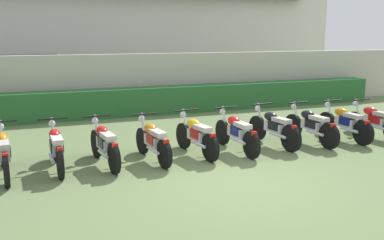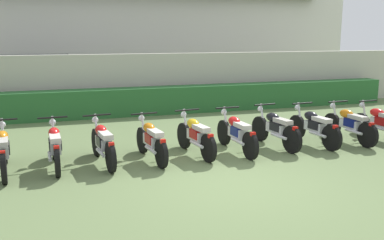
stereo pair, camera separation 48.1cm
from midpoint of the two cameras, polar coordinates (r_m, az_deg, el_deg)
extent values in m
plane|color=#607547|center=(7.84, 7.08, -8.43)|extent=(60.00, 60.00, 0.00)
cube|color=silver|center=(23.16, -10.54, 14.96)|extent=(24.20, 6.00, 8.36)
cube|color=#BCB7A8|center=(14.97, -5.76, 4.98)|extent=(22.99, 0.30, 1.99)
cube|color=#28602D|center=(14.37, -5.11, 2.54)|extent=(18.39, 0.70, 0.91)
cube|color=#9EA3A8|center=(17.32, -19.05, 4.42)|extent=(4.60, 2.11, 1.00)
cube|color=#2D333D|center=(17.26, -19.89, 7.10)|extent=(2.80, 1.86, 0.65)
cylinder|color=black|center=(18.23, -13.82, 3.76)|extent=(0.69, 0.26, 0.68)
cylinder|color=black|center=(16.40, -13.69, 2.95)|extent=(0.69, 0.26, 0.68)
cylinder|color=black|center=(9.59, -22.47, -3.55)|extent=(0.14, 0.64, 0.63)
cylinder|color=black|center=(8.29, -22.32, -5.80)|extent=(0.14, 0.64, 0.63)
cube|color=silver|center=(8.85, -22.46, -3.74)|extent=(0.25, 0.61, 0.22)
ellipsoid|color=orange|center=(8.96, -22.59, -2.06)|extent=(0.26, 0.46, 0.22)
cube|color=#B2ADA3|center=(8.58, -22.55, -2.76)|extent=(0.24, 0.54, 0.10)
cube|color=red|center=(8.12, -22.45, -4.10)|extent=(0.11, 0.09, 0.08)
cylinder|color=silver|center=(9.43, -22.60, -1.80)|extent=(0.07, 0.23, 0.65)
cylinder|color=black|center=(9.28, -22.75, 0.01)|extent=(0.60, 0.09, 0.04)
sphere|color=silver|center=(9.50, -22.69, -0.60)|extent=(0.14, 0.14, 0.14)
cube|color=black|center=(8.79, -22.48, -3.51)|extent=(0.27, 0.38, 0.20)
cylinder|color=black|center=(9.56, -16.56, -3.27)|extent=(0.11, 0.62, 0.61)
cylinder|color=black|center=(8.37, -15.98, -5.29)|extent=(0.11, 0.62, 0.61)
cube|color=silver|center=(8.88, -16.32, -3.36)|extent=(0.22, 0.61, 0.22)
ellipsoid|color=red|center=(8.99, -16.48, -1.68)|extent=(0.24, 0.45, 0.22)
cube|color=beige|center=(8.60, -16.29, -2.37)|extent=(0.22, 0.53, 0.10)
cube|color=red|center=(8.20, -16.04, -3.60)|extent=(0.10, 0.08, 0.08)
cylinder|color=silver|center=(9.40, -16.63, -1.51)|extent=(0.06, 0.23, 0.65)
cylinder|color=black|center=(9.24, -16.71, 0.31)|extent=(0.60, 0.06, 0.04)
sphere|color=silver|center=(9.47, -16.74, -0.31)|extent=(0.14, 0.14, 0.14)
cylinder|color=silver|center=(8.66, -16.95, -4.65)|extent=(0.09, 0.55, 0.07)
cube|color=black|center=(8.82, -16.32, -3.12)|extent=(0.25, 0.37, 0.20)
cylinder|color=black|center=(9.61, -11.25, -2.94)|extent=(0.16, 0.62, 0.61)
cylinder|color=black|center=(8.40, -9.19, -4.94)|extent=(0.16, 0.62, 0.61)
cube|color=silver|center=(8.92, -10.24, -3.02)|extent=(0.27, 0.62, 0.22)
ellipsoid|color=red|center=(9.03, -10.56, -1.36)|extent=(0.27, 0.46, 0.22)
cube|color=beige|center=(8.65, -9.91, -2.02)|extent=(0.26, 0.54, 0.10)
cube|color=red|center=(8.23, -9.06, -3.25)|extent=(0.11, 0.09, 0.08)
cylinder|color=silver|center=(9.45, -11.20, -1.18)|extent=(0.08, 0.23, 0.65)
cylinder|color=black|center=(9.30, -11.14, 0.63)|extent=(0.60, 0.10, 0.04)
sphere|color=silver|center=(9.52, -11.39, 0.01)|extent=(0.14, 0.14, 0.14)
cylinder|color=silver|center=(8.69, -10.57, -4.30)|extent=(0.13, 0.55, 0.07)
cube|color=black|center=(8.86, -10.17, -2.78)|extent=(0.28, 0.38, 0.20)
cylinder|color=black|center=(9.70, -5.24, -2.70)|extent=(0.15, 0.60, 0.59)
cylinder|color=black|center=(8.58, -2.51, -4.53)|extent=(0.15, 0.60, 0.59)
cube|color=silver|center=(9.05, -3.86, -2.72)|extent=(0.26, 0.62, 0.22)
ellipsoid|color=orange|center=(9.15, -4.26, -1.08)|extent=(0.27, 0.46, 0.22)
cube|color=beige|center=(8.79, -3.35, -1.72)|extent=(0.26, 0.54, 0.10)
cube|color=red|center=(8.42, -2.27, -2.86)|extent=(0.11, 0.09, 0.08)
cylinder|color=silver|center=(9.54, -5.10, -0.96)|extent=(0.07, 0.23, 0.65)
cylinder|color=black|center=(9.39, -4.95, 0.85)|extent=(0.60, 0.10, 0.04)
sphere|color=silver|center=(9.61, -5.33, 0.22)|extent=(0.14, 0.14, 0.14)
cylinder|color=silver|center=(8.82, -4.01, -3.97)|extent=(0.13, 0.55, 0.07)
cube|color=#A51414|center=(8.99, -3.75, -2.48)|extent=(0.28, 0.38, 0.20)
cylinder|color=black|center=(10.04, 0.29, -2.11)|extent=(0.17, 0.61, 0.61)
cylinder|color=black|center=(8.98, 3.73, -3.76)|extent=(0.17, 0.61, 0.61)
cube|color=silver|center=(9.42, 2.06, -2.07)|extent=(0.27, 0.62, 0.22)
ellipsoid|color=yellow|center=(9.52, 1.60, -0.51)|extent=(0.27, 0.46, 0.22)
cube|color=beige|center=(9.18, 2.73, -1.09)|extent=(0.26, 0.54, 0.10)
cube|color=red|center=(8.82, 4.07, -2.15)|extent=(0.11, 0.09, 0.08)
cylinder|color=silver|center=(9.89, 0.52, -0.41)|extent=(0.08, 0.23, 0.65)
cylinder|color=black|center=(9.75, 0.76, 1.33)|extent=(0.60, 0.11, 0.04)
sphere|color=silver|center=(9.95, 0.25, 0.72)|extent=(0.14, 0.14, 0.14)
cylinder|color=silver|center=(9.19, 2.11, -3.26)|extent=(0.14, 0.55, 0.07)
cube|color=#A51414|center=(9.37, 2.20, -1.84)|extent=(0.28, 0.39, 0.20)
cylinder|color=black|center=(10.41, 5.60, -1.68)|extent=(0.11, 0.61, 0.61)
cylinder|color=black|center=(9.25, 9.27, -3.42)|extent=(0.11, 0.61, 0.61)
cube|color=silver|center=(9.75, 7.48, -1.71)|extent=(0.22, 0.61, 0.22)
ellipsoid|color=red|center=(9.84, 7.06, -0.20)|extent=(0.24, 0.45, 0.22)
cube|color=beige|center=(9.50, 8.16, -0.76)|extent=(0.22, 0.53, 0.10)
cube|color=red|center=(9.10, 9.63, -1.87)|extent=(0.10, 0.08, 0.08)
cylinder|color=silver|center=(10.26, 5.86, -0.04)|extent=(0.06, 0.23, 0.65)
cylinder|color=black|center=(10.12, 6.12, 1.64)|extent=(0.60, 0.06, 0.04)
sphere|color=silver|center=(10.32, 5.61, 1.05)|extent=(0.14, 0.14, 0.14)
cylinder|color=silver|center=(9.51, 7.53, -2.85)|extent=(0.09, 0.55, 0.07)
cube|color=navy|center=(9.69, 7.63, -1.48)|extent=(0.25, 0.37, 0.20)
cylinder|color=black|center=(10.92, 10.31, -1.15)|extent=(0.16, 0.63, 0.63)
cylinder|color=black|center=(9.93, 14.54, -2.57)|extent=(0.16, 0.63, 0.63)
cube|color=silver|center=(10.35, 12.53, -1.07)|extent=(0.27, 0.62, 0.22)
ellipsoid|color=black|center=(10.43, 12.02, 0.34)|extent=(0.27, 0.46, 0.22)
cube|color=#B2ADA3|center=(10.13, 13.37, -0.16)|extent=(0.26, 0.54, 0.10)
cube|color=red|center=(9.80, 14.99, -1.10)|extent=(0.11, 0.09, 0.08)
cylinder|color=silver|center=(10.78, 10.65, 0.42)|extent=(0.08, 0.23, 0.65)
cylinder|color=black|center=(10.65, 10.99, 2.03)|extent=(0.60, 0.11, 0.04)
sphere|color=silver|center=(10.84, 10.34, 1.46)|extent=(0.14, 0.14, 0.14)
cylinder|color=silver|center=(10.11, 12.82, -2.13)|extent=(0.14, 0.55, 0.07)
cube|color=black|center=(10.30, 12.71, -0.85)|extent=(0.28, 0.39, 0.20)
cylinder|color=black|center=(11.36, 15.01, -0.89)|extent=(0.14, 0.62, 0.61)
cylinder|color=black|center=(10.40, 19.41, -2.28)|extent=(0.14, 0.62, 0.61)
cube|color=silver|center=(10.80, 17.32, -0.83)|extent=(0.25, 0.61, 0.22)
ellipsoid|color=black|center=(10.89, 16.82, 0.52)|extent=(0.26, 0.46, 0.22)
cube|color=beige|center=(10.59, 18.19, 0.04)|extent=(0.24, 0.54, 0.10)
cube|color=red|center=(10.27, 19.88, -0.87)|extent=(0.11, 0.09, 0.08)
cylinder|color=silver|center=(11.23, 15.37, 0.61)|extent=(0.07, 0.23, 0.65)
cylinder|color=black|center=(11.11, 15.75, 2.15)|extent=(0.60, 0.09, 0.04)
sphere|color=silver|center=(11.29, 15.08, 1.61)|extent=(0.14, 0.14, 0.14)
cylinder|color=silver|center=(10.57, 17.66, -1.84)|extent=(0.12, 0.55, 0.07)
cube|color=black|center=(10.76, 17.51, -0.62)|extent=(0.27, 0.38, 0.20)
cylinder|color=black|center=(11.92, 19.27, -0.59)|extent=(0.12, 0.62, 0.61)
cylinder|color=black|center=(11.00, 23.55, -1.86)|extent=(0.12, 0.62, 0.61)
cube|color=silver|center=(11.39, 21.55, -0.51)|extent=(0.23, 0.61, 0.22)
ellipsoid|color=orange|center=(11.47, 21.06, 0.77)|extent=(0.24, 0.45, 0.22)
cube|color=#B2ADA3|center=(11.19, 22.41, 0.32)|extent=(0.23, 0.53, 0.10)
cube|color=red|center=(10.88, 24.03, -0.53)|extent=(0.10, 0.09, 0.08)
cylinder|color=silver|center=(11.80, 19.65, 0.85)|extent=(0.06, 0.23, 0.65)
cylinder|color=black|center=(11.68, 20.04, 2.32)|extent=(0.60, 0.07, 0.04)
sphere|color=silver|center=(11.85, 19.36, 1.80)|extent=(0.14, 0.14, 0.14)
cylinder|color=silver|center=(11.16, 21.90, -1.46)|extent=(0.10, 0.55, 0.07)
cube|color=navy|center=(11.34, 21.73, -0.31)|extent=(0.26, 0.37, 0.20)
cylinder|color=black|center=(12.48, 22.66, -0.43)|extent=(0.14, 0.57, 0.57)
cube|color=silver|center=(12.00, 25.03, -0.33)|extent=(0.25, 0.62, 0.22)
ellipsoid|color=red|center=(12.07, 24.53, 0.89)|extent=(0.26, 0.46, 0.22)
cylinder|color=silver|center=(12.36, 23.07, 0.95)|extent=(0.07, 0.23, 0.65)
cylinder|color=black|center=(12.25, 23.49, 2.35)|extent=(0.60, 0.09, 0.04)
sphere|color=silver|center=(12.41, 22.77, 1.85)|extent=(0.14, 0.14, 0.14)
cube|color=#A51414|center=(11.96, 25.23, -0.14)|extent=(0.27, 0.38, 0.20)
camera|label=1|loc=(0.24, -88.58, 0.28)|focal=39.98mm
camera|label=2|loc=(0.24, 91.42, -0.28)|focal=39.98mm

